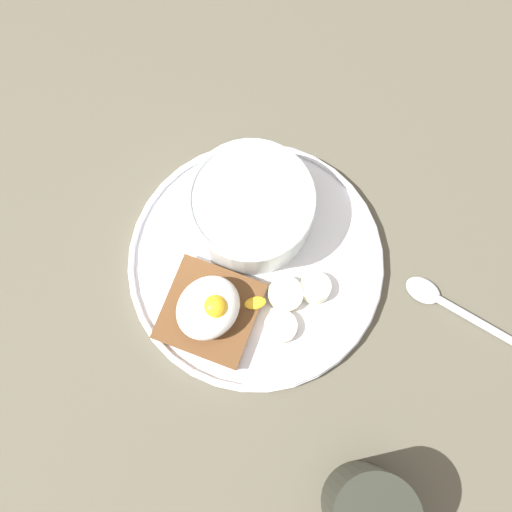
% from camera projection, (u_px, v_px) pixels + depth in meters
% --- Properties ---
extents(ground_plane, '(1.20, 1.20, 0.02)m').
position_uv_depth(ground_plane, '(256.00, 266.00, 0.59)').
color(ground_plane, '#534E40').
rests_on(ground_plane, ground).
extents(plate, '(0.26, 0.26, 0.02)m').
position_uv_depth(plate, '(256.00, 261.00, 0.57)').
color(plate, white).
rests_on(plate, ground_plane).
extents(oatmeal_bowl, '(0.12, 0.12, 0.06)m').
position_uv_depth(oatmeal_bowl, '(251.00, 208.00, 0.55)').
color(oatmeal_bowl, white).
rests_on(oatmeal_bowl, plate).
extents(toast_slice, '(0.11, 0.11, 0.02)m').
position_uv_depth(toast_slice, '(212.00, 314.00, 0.54)').
color(toast_slice, brown).
rests_on(toast_slice, plate).
extents(poached_egg, '(0.08, 0.06, 0.04)m').
position_uv_depth(poached_egg, '(211.00, 309.00, 0.52)').
color(poached_egg, white).
rests_on(poached_egg, toast_slice).
extents(banana_slice_front, '(0.04, 0.04, 0.02)m').
position_uv_depth(banana_slice_front, '(286.00, 294.00, 0.55)').
color(banana_slice_front, beige).
rests_on(banana_slice_front, plate).
extents(banana_slice_left, '(0.04, 0.04, 0.02)m').
position_uv_depth(banana_slice_left, '(315.00, 288.00, 0.55)').
color(banana_slice_left, '#F1EFC9').
rests_on(banana_slice_left, plate).
extents(banana_slice_back, '(0.03, 0.04, 0.01)m').
position_uv_depth(banana_slice_back, '(281.00, 327.00, 0.54)').
color(banana_slice_back, '#FCEAC8').
rests_on(banana_slice_back, plate).
extents(coffee_mug, '(0.07, 0.07, 0.08)m').
position_uv_depth(coffee_mug, '(369.00, 510.00, 0.48)').
color(coffee_mug, '#282A21').
rests_on(coffee_mug, ground_plane).
extents(spoon, '(0.03, 0.12, 0.01)m').
position_uv_depth(spoon, '(446.00, 304.00, 0.56)').
color(spoon, silver).
rests_on(spoon, ground_plane).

